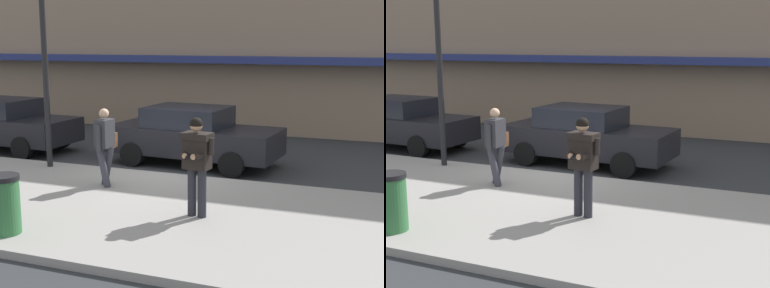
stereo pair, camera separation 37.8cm
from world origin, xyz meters
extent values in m
plane|color=#2B2D30|center=(0.00, 0.00, 0.00)|extent=(80.00, 80.00, 0.00)
cube|color=gray|center=(1.00, -2.85, 0.07)|extent=(32.00, 5.30, 0.14)
cube|color=silver|center=(1.00, 0.05, 0.00)|extent=(28.00, 0.12, 0.01)
cube|color=navy|center=(1.00, 6.15, 2.60)|extent=(26.60, 0.70, 0.24)
cube|color=black|center=(-5.83, 1.22, 0.67)|extent=(4.59, 2.06, 0.70)
cylinder|color=black|center=(-4.39, 2.00, 0.32)|extent=(0.65, 0.25, 0.64)
cylinder|color=black|center=(-4.48, 0.29, 0.32)|extent=(0.65, 0.25, 0.64)
cube|color=black|center=(0.21, 1.40, 0.67)|extent=(4.62, 2.14, 0.70)
cube|color=black|center=(0.03, 1.41, 1.28)|extent=(2.18, 1.78, 0.52)
cylinder|color=black|center=(1.66, 2.15, 0.32)|extent=(0.65, 0.27, 0.64)
cylinder|color=black|center=(1.54, 0.45, 0.32)|extent=(0.65, 0.27, 0.64)
cylinder|color=black|center=(-1.12, 2.35, 0.32)|extent=(0.65, 0.27, 0.64)
cylinder|color=black|center=(-1.24, 0.65, 0.32)|extent=(0.65, 0.27, 0.64)
cylinder|color=#23232B|center=(2.01, -2.96, 0.58)|extent=(0.16, 0.16, 0.88)
cylinder|color=#23232B|center=(1.82, -2.94, 0.58)|extent=(0.16, 0.16, 0.88)
cube|color=black|center=(1.91, -2.95, 1.34)|extent=(0.49, 0.35, 0.64)
cube|color=black|center=(1.91, -2.95, 1.61)|extent=(0.56, 0.40, 0.12)
cylinder|color=black|center=(2.18, -2.98, 1.45)|extent=(0.11, 0.11, 0.30)
cylinder|color=black|center=(2.04, -3.13, 1.30)|extent=(0.14, 0.31, 0.10)
sphere|color=tan|center=(1.96, -3.26, 1.30)|extent=(0.10, 0.10, 0.10)
cylinder|color=black|center=(1.65, -2.92, 1.45)|extent=(0.11, 0.11, 0.30)
cylinder|color=black|center=(1.75, -3.09, 1.30)|extent=(0.14, 0.31, 0.10)
sphere|color=tan|center=(1.80, -3.24, 1.30)|extent=(0.10, 0.10, 0.10)
cube|color=black|center=(1.87, -3.29, 1.30)|extent=(0.09, 0.15, 0.07)
sphere|color=tan|center=(1.91, -2.98, 1.80)|extent=(0.22, 0.22, 0.22)
sphere|color=black|center=(1.91, -2.98, 1.83)|extent=(0.23, 0.23, 0.23)
cylinder|color=#33333D|center=(-0.66, -1.82, 0.57)|extent=(0.33, 0.15, 0.87)
cylinder|color=#33333D|center=(-0.66, -1.64, 0.57)|extent=(0.33, 0.15, 0.87)
cube|color=#2D2D33|center=(-0.66, -1.73, 1.30)|extent=(0.28, 0.42, 0.60)
cylinder|color=#2D2D33|center=(-0.66, -1.98, 1.22)|extent=(0.10, 0.10, 0.58)
cylinder|color=#2D2D33|center=(-0.66, -1.48, 1.22)|extent=(0.10, 0.10, 0.58)
sphere|color=tan|center=(-0.66, -1.73, 1.73)|extent=(0.21, 0.21, 0.21)
cube|color=brown|center=(-0.64, -1.43, 1.10)|extent=(0.12, 0.24, 0.32)
cylinder|color=black|center=(-2.89, -0.65, 2.44)|extent=(0.14, 0.14, 4.60)
cylinder|color=#2D6638|center=(-0.73, -4.88, 0.59)|extent=(0.52, 0.52, 0.90)
cylinder|color=black|center=(-0.73, -4.88, 1.08)|extent=(0.55, 0.55, 0.08)
camera|label=1|loc=(5.14, -11.58, 3.26)|focal=50.00mm
camera|label=2|loc=(5.49, -11.44, 3.26)|focal=50.00mm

